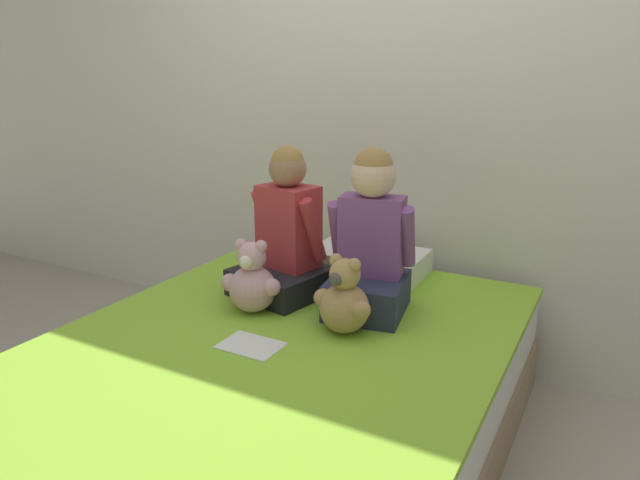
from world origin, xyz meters
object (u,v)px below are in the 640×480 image
at_px(bed, 277,400).
at_px(teddy_bear_held_by_right_child, 344,300).
at_px(pillow_at_headboard, 368,261).
at_px(sign_card, 251,345).
at_px(child_on_right, 370,243).
at_px(child_on_left, 286,237).
at_px(teddy_bear_held_by_left_child, 252,282).

height_order(bed, teddy_bear_held_by_right_child, teddy_bear_held_by_right_child).
bearing_deg(teddy_bear_held_by_right_child, pillow_at_headboard, 118.18).
bearing_deg(sign_card, bed, 59.82).
bearing_deg(bed, sign_card, -120.18).
xyz_separation_m(child_on_right, teddy_bear_held_by_right_child, (0.00, -0.23, -0.15)).
bearing_deg(child_on_left, teddy_bear_held_by_left_child, -79.96).
xyz_separation_m(child_on_right, teddy_bear_held_by_left_child, (-0.39, -0.24, -0.15)).
bearing_deg(teddy_bear_held_by_left_child, sign_card, -67.45).
distance_m(child_on_left, teddy_bear_held_by_right_child, 0.47).
bearing_deg(teddy_bear_held_by_right_child, teddy_bear_held_by_left_child, -167.38).
height_order(teddy_bear_held_by_right_child, sign_card, teddy_bear_held_by_right_child).
height_order(bed, sign_card, sign_card).
relative_size(child_on_left, teddy_bear_held_by_right_child, 2.16).
relative_size(teddy_bear_held_by_left_child, pillow_at_headboard, 0.56).
relative_size(teddy_bear_held_by_right_child, sign_card, 1.37).
relative_size(child_on_right, pillow_at_headboard, 1.22).
xyz_separation_m(child_on_left, teddy_bear_held_by_right_child, (0.39, -0.23, -0.12)).
height_order(child_on_left, sign_card, child_on_left).
bearing_deg(child_on_left, bed, -51.73).
height_order(child_on_left, teddy_bear_held_by_left_child, child_on_left).
relative_size(teddy_bear_held_by_left_child, sign_card, 1.40).
distance_m(child_on_left, pillow_at_headboard, 0.48).
distance_m(child_on_left, teddy_bear_held_by_left_child, 0.27).
xyz_separation_m(bed, teddy_bear_held_by_left_child, (-0.21, 0.17, 0.36)).
height_order(pillow_at_headboard, sign_card, pillow_at_headboard).
height_order(bed, child_on_right, child_on_right).
bearing_deg(child_on_right, child_on_left, 169.76).
distance_m(child_on_left, sign_card, 0.57).
relative_size(bed, child_on_left, 3.18).
distance_m(bed, pillow_at_headboard, 0.85).
xyz_separation_m(bed, teddy_bear_held_by_right_child, (0.18, 0.18, 0.36)).
height_order(teddy_bear_held_by_left_child, sign_card, teddy_bear_held_by_left_child).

